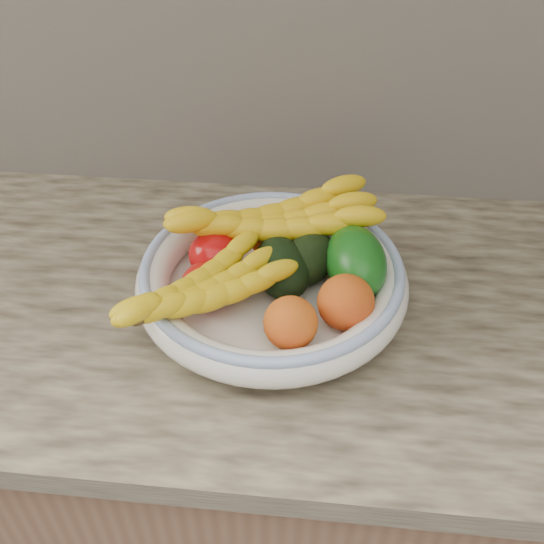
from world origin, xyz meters
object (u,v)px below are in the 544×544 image
(fruit_bowl, at_px, (272,278))
(green_mango, at_px, (356,262))
(banana_bunch_front, at_px, (203,294))
(banana_bunch_back, at_px, (273,225))

(fruit_bowl, bearing_deg, green_mango, 7.27)
(fruit_bowl, relative_size, banana_bunch_front, 1.44)
(fruit_bowl, bearing_deg, banana_bunch_back, 94.81)
(banana_bunch_back, bearing_deg, fruit_bowl, -102.58)
(banana_bunch_back, relative_size, banana_bunch_front, 1.23)
(banana_bunch_front, bearing_deg, fruit_bowl, -2.44)
(fruit_bowl, relative_size, green_mango, 3.05)
(fruit_bowl, distance_m, green_mango, 0.12)
(green_mango, bearing_deg, fruit_bowl, 172.71)
(green_mango, xyz_separation_m, banana_bunch_back, (-0.12, 0.06, 0.01))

